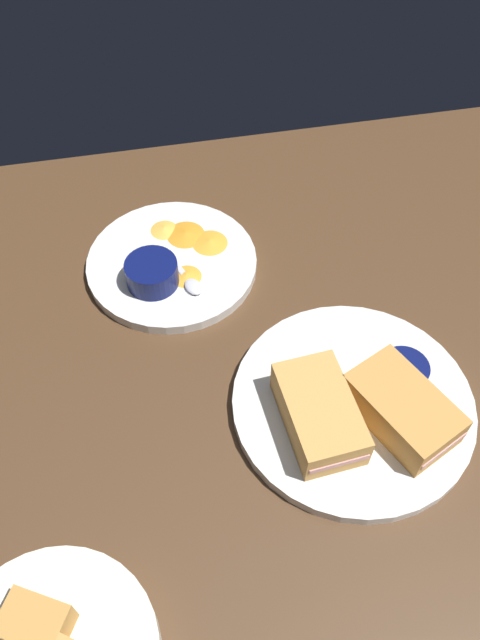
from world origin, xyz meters
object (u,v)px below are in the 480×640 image
object	(u,v)px
sandwich_half_far	(402,409)
ramekin_light_gravy	(152,272)
ramekin_dark_sauce	(403,373)
plate_chips_companion	(172,263)
spoon_by_gravy_ramekin	(189,281)
plate_sandwich_main	(352,404)
sandwich_half_near	(319,413)
spoon_by_dark_ramekin	(361,387)

from	to	relation	value
sandwich_half_far	ramekin_light_gravy	xyz separation A→B (cm)	(27.07, 25.97, -0.47)
ramekin_dark_sauce	sandwich_half_far	bearing A→B (deg)	157.79
plate_chips_companion	spoon_by_gravy_ramekin	world-z (taller)	spoon_by_gravy_ramekin
plate_sandwich_main	ramekin_light_gravy	xyz separation A→B (cm)	(23.66, 21.55, 2.73)
plate_sandwich_main	sandwich_half_near	distance (cm)	6.43
ramekin_light_gravy	spoon_by_gravy_ramekin	bearing A→B (deg)	-102.87
sandwich_half_far	ramekin_light_gravy	bearing A→B (deg)	43.81
plate_chips_companion	spoon_by_gravy_ramekin	distance (cm)	5.23
plate_sandwich_main	ramekin_light_gravy	world-z (taller)	ramekin_light_gravy
sandwich_half_near	spoon_by_dark_ramekin	xyz separation A→B (cm)	(3.49, -6.52, -2.04)
sandwich_half_near	ramekin_light_gravy	distance (cm)	30.56
sandwich_half_near	plate_chips_companion	distance (cm)	32.48
plate_sandwich_main	spoon_by_dark_ramekin	xyz separation A→B (cm)	(1.37, -1.36, 1.16)
sandwich_half_far	spoon_by_gravy_ramekin	xyz separation A→B (cm)	(25.96, 21.12, -2.04)
spoon_by_dark_ramekin	ramekin_light_gravy	distance (cm)	32.00
sandwich_half_near	plate_sandwich_main	bearing A→B (deg)	-67.68
plate_sandwich_main	spoon_by_dark_ramekin	bearing A→B (deg)	-44.67
sandwich_half_near	spoon_by_dark_ramekin	distance (cm)	7.67
plate_sandwich_main	ramekin_dark_sauce	distance (cm)	7.10
sandwich_half_far	plate_sandwich_main	bearing A→B (deg)	52.32
sandwich_half_far	plate_chips_companion	xyz separation A→B (cm)	(30.73, 22.92, -3.20)
ramekin_dark_sauce	spoon_by_gravy_ramekin	world-z (taller)	ramekin_dark_sauce
sandwich_half_near	ramekin_light_gravy	world-z (taller)	sandwich_half_near
plate_sandwich_main	ramekin_dark_sauce	size ratio (longest dim) A/B	4.87
sandwich_half_far	ramekin_dark_sauce	xyz separation A→B (cm)	(4.93, -2.01, -0.61)
sandwich_half_near	sandwich_half_far	distance (cm)	9.66
plate_sandwich_main	ramekin_light_gravy	bearing A→B (deg)	42.33
plate_sandwich_main	ramekin_dark_sauce	xyz separation A→B (cm)	(1.52, -6.43, 2.59)
sandwich_half_near	spoon_by_gravy_ramekin	xyz separation A→B (cm)	(24.67, 11.54, -2.04)
sandwich_half_near	plate_chips_companion	bearing A→B (deg)	24.39
spoon_by_dark_ramekin	spoon_by_gravy_ramekin	xyz separation A→B (cm)	(21.18, 18.06, 0.00)
spoon_by_dark_ramekin	ramekin_light_gravy	bearing A→B (deg)	45.79
plate_chips_companion	ramekin_light_gravy	size ratio (longest dim) A/B	3.36
ramekin_dark_sauce	spoon_by_gravy_ramekin	xyz separation A→B (cm)	(21.03, 23.13, -1.42)
spoon_by_dark_ramekin	plate_chips_companion	distance (cm)	32.70
plate_sandwich_main	plate_chips_companion	world-z (taller)	same
sandwich_half_near	plate_chips_companion	world-z (taller)	sandwich_half_near
spoon_by_gravy_ramekin	sandwich_half_far	bearing A→B (deg)	-140.88
plate_sandwich_main	sandwich_half_far	world-z (taller)	sandwich_half_far
plate_sandwich_main	spoon_by_gravy_ramekin	distance (cm)	28.09
plate_sandwich_main	spoon_by_gravy_ramekin	world-z (taller)	spoon_by_gravy_ramekin
spoon_by_dark_ramekin	spoon_by_gravy_ramekin	bearing A→B (deg)	40.45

